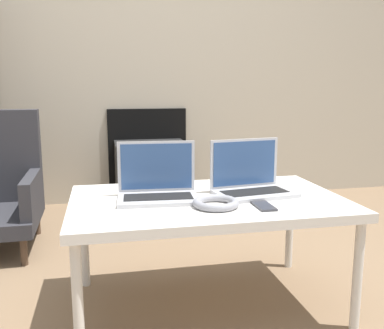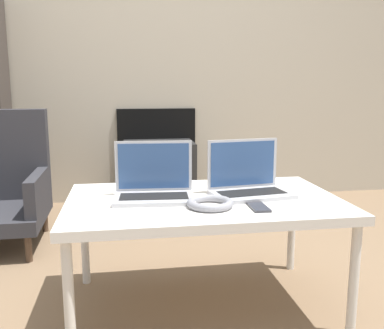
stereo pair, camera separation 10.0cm
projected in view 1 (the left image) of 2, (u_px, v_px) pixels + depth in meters
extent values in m
plane|color=#7A6047|center=(219.00, 329.00, 1.62)|extent=(14.00, 14.00, 0.00)
cube|color=#B7AD99|center=(152.00, 35.00, 3.30)|extent=(7.00, 0.06, 2.60)
cube|color=black|center=(148.00, 155.00, 3.42)|extent=(0.62, 0.03, 0.74)
cube|color=silver|center=(207.00, 202.00, 1.73)|extent=(1.09, 0.67, 0.04)
cylinder|color=silver|center=(78.00, 304.00, 1.38)|extent=(0.04, 0.04, 0.43)
cylinder|color=silver|center=(357.00, 276.00, 1.59)|extent=(0.04, 0.04, 0.43)
cylinder|color=silver|center=(84.00, 241.00, 1.95)|extent=(0.04, 0.04, 0.43)
cylinder|color=silver|center=(290.00, 226.00, 2.15)|extent=(0.04, 0.04, 0.43)
cube|color=#B2B2B7|center=(158.00, 199.00, 1.68)|extent=(0.33, 0.22, 0.02)
cube|color=black|center=(158.00, 197.00, 1.68)|extent=(0.28, 0.13, 0.00)
cube|color=#B2B2B7|center=(156.00, 166.00, 1.75)|extent=(0.31, 0.03, 0.21)
cube|color=#2D4C7F|center=(157.00, 166.00, 1.75)|extent=(0.29, 0.02, 0.19)
cube|color=#B2B2B7|center=(255.00, 194.00, 1.76)|extent=(0.34, 0.25, 0.02)
cube|color=black|center=(255.00, 191.00, 1.76)|extent=(0.28, 0.15, 0.00)
cube|color=#B2B2B7|center=(244.00, 163.00, 1.83)|extent=(0.31, 0.05, 0.21)
cube|color=#2D4C7F|center=(245.00, 163.00, 1.82)|extent=(0.29, 0.04, 0.19)
torus|color=gray|center=(216.00, 203.00, 1.59)|extent=(0.17, 0.17, 0.03)
cube|color=#333338|center=(264.00, 206.00, 1.59)|extent=(0.06, 0.13, 0.01)
cube|color=black|center=(151.00, 174.00, 3.25)|extent=(0.53, 0.38, 0.50)
cube|color=black|center=(154.00, 180.00, 3.06)|extent=(0.43, 0.01, 0.39)
cube|color=#2D2D33|center=(32.00, 192.00, 2.39)|extent=(0.07, 0.53, 0.20)
cylinder|color=#4C3828|center=(24.00, 251.00, 2.20)|extent=(0.04, 0.04, 0.15)
cylinder|color=#4C3828|center=(37.00, 222.00, 2.66)|extent=(0.04, 0.04, 0.15)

